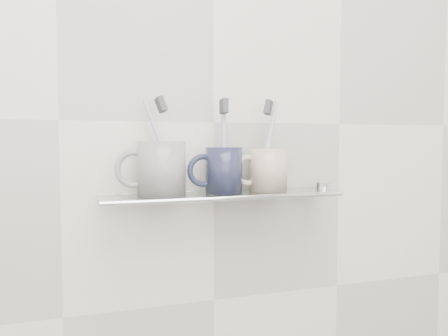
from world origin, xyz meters
name	(u,v)px	position (x,y,z in m)	size (l,w,h in m)	color
wall_back	(214,122)	(0.00, 1.10, 1.25)	(2.50, 2.50, 0.00)	silver
shelf_glass	(222,195)	(0.00, 1.04, 1.10)	(0.50, 0.12, 0.01)	silver
shelf_rail	(231,198)	(0.00, 0.98, 1.10)	(0.01, 0.01, 0.50)	silver
bracket_left	(118,202)	(-0.21, 1.09, 1.09)	(0.02, 0.02, 0.03)	silver
bracket_right	(301,194)	(0.21, 1.09, 1.09)	(0.02, 0.02, 0.03)	silver
mug_left	(162,168)	(-0.13, 1.04, 1.15)	(0.10, 0.10, 0.11)	silver
mug_left_handle	(134,169)	(-0.18, 1.04, 1.15)	(0.08, 0.08, 0.01)	silver
toothbrush_left	(161,145)	(-0.13, 1.04, 1.20)	(0.01, 0.01, 0.19)	#ADB0C9
bristles_left	(161,104)	(-0.13, 1.04, 1.28)	(0.01, 0.02, 0.03)	#3F4043
mug_center	(224,170)	(0.01, 1.04, 1.15)	(0.08, 0.08, 0.10)	black
mug_center_handle	(203,170)	(-0.04, 1.04, 1.15)	(0.07, 0.07, 0.01)	black
toothbrush_center	(224,145)	(0.01, 1.04, 1.20)	(0.01, 0.01, 0.19)	#A2AEB7
bristles_center	(224,106)	(0.01, 1.04, 1.28)	(0.01, 0.02, 0.03)	#3F4043
mug_right	(268,170)	(0.11, 1.04, 1.15)	(0.08, 0.08, 0.09)	beige
mug_right_handle	(248,170)	(0.06, 1.04, 1.15)	(0.07, 0.07, 0.01)	beige
toothbrush_right	(268,145)	(0.11, 1.04, 1.20)	(0.01, 0.01, 0.19)	beige
bristles_right	(268,107)	(0.11, 1.04, 1.28)	(0.01, 0.02, 0.03)	#3F4043
chrome_cap	(323,186)	(0.24, 1.04, 1.11)	(0.04, 0.04, 0.02)	silver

